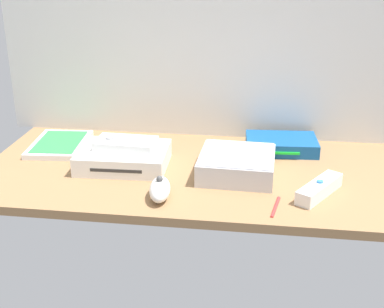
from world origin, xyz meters
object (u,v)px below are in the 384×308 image
Objects in this scene: mini_computer at (237,164)px; stylus_pen at (275,206)px; remote_nunchuk at (160,189)px; game_case at (60,144)px; network_router at (281,144)px; remote_classic_pad at (126,144)px; game_console at (124,157)px; remote_wand at (319,189)px.

stylus_pen is (8.81, -15.09, -2.29)cm from mini_computer.
game_case is at bearing 134.43° from remote_nunchuk.
network_router is 32.04cm from stylus_pen.
game_case is at bearing 158.86° from remote_classic_pad.
game_case is at bearing -178.54° from network_router.
network_router is (57.81, 5.46, 0.94)cm from game_case.
game_console is at bearing 175.93° from mini_computer.
remote_nunchuk is (11.90, -15.98, -0.16)cm from game_console.
remote_classic_pad reaches higher than game_case.
game_case is 68.20cm from remote_wand.
mini_computer is at bearing 120.29° from stylus_pen.
remote_classic_pad is at bearing -28.03° from game_case.
network_router is at bearing 138.74° from remote_wand.
remote_nunchuk is at bearing -52.92° from remote_classic_pad.
remote_nunchuk reaches higher than stylus_pen.
remote_classic_pad reaches higher than network_router.
network_router is 26.15cm from remote_wand.
game_console reaches higher than game_case.
remote_classic_pad reaches higher than remote_nunchuk.
stylus_pen is at bearing -97.03° from network_router.
remote_wand is at bearing -77.22° from network_router.
game_console is 2.39× the size of stylus_pen.
game_console is at bearing 119.67° from remote_nunchuk.
mini_computer is at bearing -3.02° from remote_classic_pad.
remote_classic_pad is at bearing -161.38° from remote_wand.
remote_wand reaches higher than game_case.
remote_wand is (65.33, -19.59, 0.75)cm from game_case.
game_console reaches higher than remote_wand.
remote_wand is at bearing -14.41° from game_console.
game_console is 1.14× the size of network_router.
mini_computer is at bearing -125.93° from network_router.
network_router is 40.32cm from remote_nunchuk.
remote_wand is 0.98× the size of remote_classic_pad.
network_router reaches higher than stylus_pen.
remote_wand is at bearing -21.22° from game_case.
mini_computer reaches higher than network_router.
remote_wand reaches higher than stylus_pen.
stylus_pen is (-1.73, -31.96, -1.35)cm from network_router.
remote_nunchuk reaches higher than network_router.
remote_wand is 33.93cm from remote_nunchuk.
game_case is at bearing 154.70° from stylus_pen.
game_case is 1.91× the size of remote_nunchuk.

